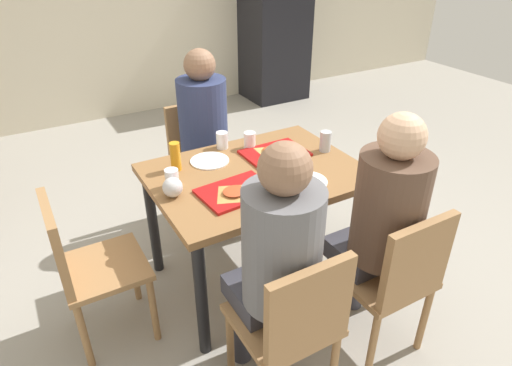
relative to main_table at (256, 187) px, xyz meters
The scene contains 23 objects.
ground_plane 0.65m from the main_table, ahead, with size 10.00×10.00×0.02m, color #9E998E.
main_table is the anchor object (origin of this frame).
chair_near_left 0.87m from the main_table, 109.36° to the right, with size 0.40×0.40×0.84m.
chair_near_right 0.87m from the main_table, 70.64° to the right, with size 0.40×0.40×0.84m.
chair_far_side 0.82m from the main_table, 90.00° to the left, with size 0.40×0.40×0.84m.
chair_left_end 0.96m from the main_table, behind, with size 0.40×0.40×0.84m.
person_in_red 0.73m from the main_table, 113.03° to the right, with size 0.32×0.42×1.25m.
person_in_brown_jacket 0.73m from the main_table, 66.97° to the right, with size 0.32×0.42×1.25m.
person_far_side 0.67m from the main_table, 90.00° to the left, with size 0.32×0.42×1.25m.
tray_red_near 0.27m from the main_table, 143.31° to the right, with size 0.36×0.26×0.02m, color #B21414.
tray_red_far 0.26m from the main_table, 32.56° to the left, with size 0.36×0.26×0.02m, color #B21414.
paper_plate_center 0.30m from the main_table, 126.21° to the left, with size 0.22×0.22×0.01m, color white.
paper_plate_near_edge 0.30m from the main_table, 53.79° to the right, with size 0.22×0.22×0.01m, color white.
pizza_slice_a 0.31m from the main_table, 141.60° to the right, with size 0.22×0.21×0.02m.
pizza_slice_b 0.26m from the main_table, 33.58° to the left, with size 0.22×0.23×0.02m.
plastic_cup_a 0.39m from the main_table, 94.51° to the left, with size 0.07×0.07×0.10m, color white.
plastic_cup_b 0.39m from the main_table, 85.49° to the right, with size 0.07×0.07×0.10m, color white.
plastic_cup_c 0.48m from the main_table, behind, with size 0.07×0.07×0.10m, color white.
plastic_cup_d 0.33m from the main_table, 67.56° to the left, with size 0.07×0.07×0.10m, color white.
soda_can 0.51m from the main_table, ahead, with size 0.07×0.07×0.12m, color #B7BCC6.
condiment_bottle 0.47m from the main_table, 147.77° to the left, with size 0.06×0.06×0.16m, color orange.
foil_bundle 0.50m from the main_table, behind, with size 0.10×0.10×0.10m, color silver.
drink_fridge 3.43m from the main_table, 56.52° to the left, with size 0.70×0.60×1.90m, color black.
Camera 1 is at (-1.05, -1.85, 1.89)m, focal length 31.25 mm.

